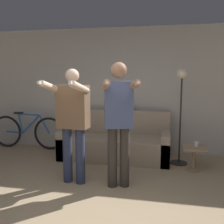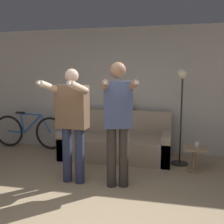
% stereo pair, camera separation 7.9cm
% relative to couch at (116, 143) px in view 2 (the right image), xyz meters
% --- Properties ---
extents(wall_back, '(10.00, 0.05, 2.60)m').
position_rel_couch_xyz_m(wall_back, '(0.15, 0.54, 1.02)').
color(wall_back, beige).
rests_on(wall_back, ground_plane).
extents(couch, '(2.11, 0.88, 0.91)m').
position_rel_couch_xyz_m(couch, '(0.00, 0.00, 0.00)').
color(couch, tan).
rests_on(couch, ground_plane).
extents(person_left, '(0.57, 0.70, 1.72)m').
position_rel_couch_xyz_m(person_left, '(-0.38, -1.35, 0.72)').
color(person_left, '#2D3856').
rests_on(person_left, ground_plane).
extents(person_right, '(0.58, 0.75, 1.81)m').
position_rel_couch_xyz_m(person_right, '(0.31, -1.35, 0.76)').
color(person_right, '#38332D').
rests_on(person_right, ground_plane).
extents(cat, '(0.45, 0.14, 0.18)m').
position_rel_couch_xyz_m(cat, '(0.12, 0.32, 0.71)').
color(cat, '#B7AD9E').
rests_on(cat, couch).
extents(floor_lamp, '(0.31, 0.31, 1.75)m').
position_rel_couch_xyz_m(floor_lamp, '(1.22, -0.12, 0.93)').
color(floor_lamp, black).
rests_on(floor_lamp, ground_plane).
extents(side_table, '(0.38, 0.38, 0.41)m').
position_rel_couch_xyz_m(side_table, '(1.45, -0.42, 0.01)').
color(side_table, '#A38460').
rests_on(side_table, ground_plane).
extents(cup, '(0.07, 0.07, 0.09)m').
position_rel_couch_xyz_m(cup, '(1.49, -0.37, 0.17)').
color(cup, white).
rests_on(cup, side_table).
extents(bicycle, '(1.76, 0.07, 0.81)m').
position_rel_couch_xyz_m(bicycle, '(-2.04, 0.25, 0.09)').
color(bicycle, black).
rests_on(bicycle, ground_plane).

